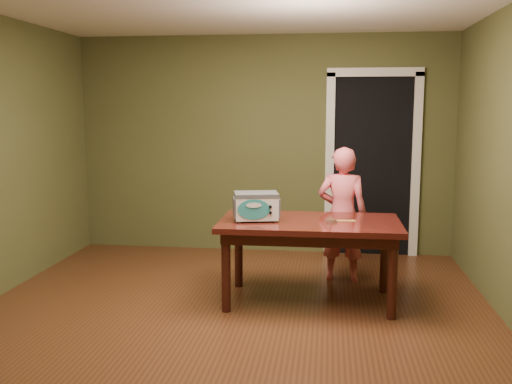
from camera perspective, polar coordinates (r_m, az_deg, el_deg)
floor at (r=4.74m, az=-2.88°, el=-13.23°), size 5.00×5.00×0.00m
room_shell at (r=4.40m, az=-3.05°, el=7.88°), size 4.52×5.02×2.61m
doorway at (r=7.17m, az=11.37°, el=2.75°), size 1.10×0.66×2.25m
dining_table at (r=5.13m, az=5.38°, el=-3.95°), size 1.60×0.90×0.75m
toy_oven at (r=5.08m, az=0.01°, el=-1.34°), size 0.45×0.35×0.25m
baking_pan at (r=5.08m, az=7.54°, el=-2.83°), size 0.10×0.10×0.02m
spatula at (r=5.13m, az=8.92°, el=-2.85°), size 0.18×0.05×0.01m
child at (r=5.80m, az=8.63°, el=-2.24°), size 0.53×0.39×1.36m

